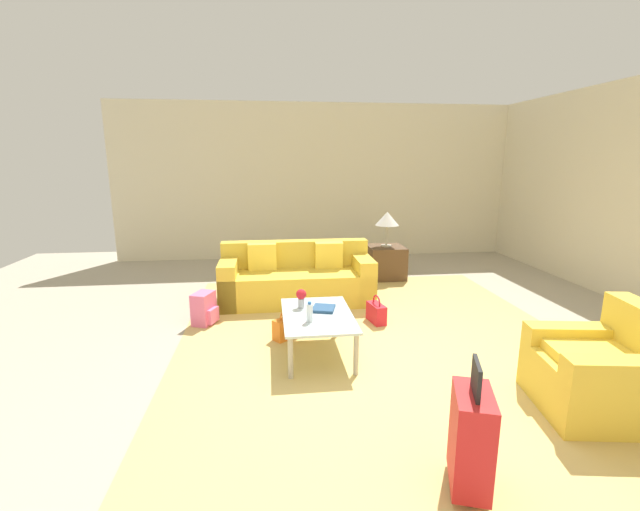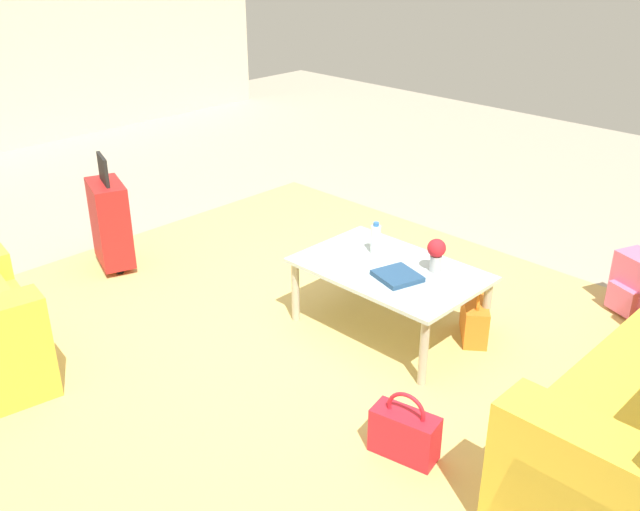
{
  "view_description": "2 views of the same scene",
  "coord_description": "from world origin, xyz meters",
  "px_view_note": "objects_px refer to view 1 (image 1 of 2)",
  "views": [
    {
      "loc": [
        3.74,
        -0.97,
        1.99
      ],
      "look_at": [
        -0.62,
        -0.45,
        1.01
      ],
      "focal_mm": 24.0,
      "sensor_mm": 36.0,
      "label": 1
    },
    {
      "loc": [
        -2.76,
        2.52,
        2.32
      ],
      "look_at": [
        -0.34,
        0.03,
        0.68
      ],
      "focal_mm": 40.0,
      "sensor_mm": 36.0,
      "label": 2
    }
  ],
  "objects_px": {
    "water_bottle": "(310,313)",
    "flower_vase": "(301,297)",
    "handbag_red": "(376,313)",
    "backpack_pink": "(205,309)",
    "armchair": "(605,376)",
    "coffee_table": "(317,319)",
    "coffee_table_book": "(324,308)",
    "side_table": "(386,262)",
    "handbag_orange": "(287,328)",
    "couch": "(296,280)",
    "table_lamp": "(387,219)",
    "suitcase_red": "(471,438)"
  },
  "relations": [
    {
      "from": "side_table",
      "to": "handbag_red",
      "type": "relative_size",
      "value": 1.67
    },
    {
      "from": "water_bottle",
      "to": "flower_vase",
      "type": "height_order",
      "value": "flower_vase"
    },
    {
      "from": "backpack_pink",
      "to": "handbag_orange",
      "type": "bearing_deg",
      "value": 60.06
    },
    {
      "from": "handbag_orange",
      "to": "couch",
      "type": "bearing_deg",
      "value": 171.49
    },
    {
      "from": "suitcase_red",
      "to": "water_bottle",
      "type": "bearing_deg",
      "value": -156.04
    },
    {
      "from": "table_lamp",
      "to": "handbag_orange",
      "type": "bearing_deg",
      "value": -37.24
    },
    {
      "from": "handbag_red",
      "to": "backpack_pink",
      "type": "xyz_separation_m",
      "value": [
        -0.21,
        -2.12,
        0.06
      ]
    },
    {
      "from": "coffee_table_book",
      "to": "side_table",
      "type": "distance_m",
      "value": 3.04
    },
    {
      "from": "table_lamp",
      "to": "couch",
      "type": "bearing_deg",
      "value": -57.62
    },
    {
      "from": "water_bottle",
      "to": "backpack_pink",
      "type": "distance_m",
      "value": 1.72
    },
    {
      "from": "handbag_red",
      "to": "backpack_pink",
      "type": "bearing_deg",
      "value": -95.75
    },
    {
      "from": "water_bottle",
      "to": "handbag_red",
      "type": "relative_size",
      "value": 0.57
    },
    {
      "from": "armchair",
      "to": "coffee_table",
      "type": "distance_m",
      "value": 2.53
    },
    {
      "from": "couch",
      "to": "flower_vase",
      "type": "xyz_separation_m",
      "value": [
        1.57,
        -0.05,
        0.26
      ]
    },
    {
      "from": "table_lamp",
      "to": "handbag_red",
      "type": "relative_size",
      "value": 1.64
    },
    {
      "from": "coffee_table_book",
      "to": "side_table",
      "type": "bearing_deg",
      "value": 168.29
    },
    {
      "from": "armchair",
      "to": "backpack_pink",
      "type": "xyz_separation_m",
      "value": [
        -2.31,
        -3.46,
        -0.11
      ]
    },
    {
      "from": "side_table",
      "to": "water_bottle",
      "type": "bearing_deg",
      "value": -28.07
    },
    {
      "from": "water_bottle",
      "to": "coffee_table_book",
      "type": "distance_m",
      "value": 0.38
    },
    {
      "from": "coffee_table_book",
      "to": "suitcase_red",
      "type": "height_order",
      "value": "suitcase_red"
    },
    {
      "from": "armchair",
      "to": "water_bottle",
      "type": "distance_m",
      "value": 2.54
    },
    {
      "from": "handbag_red",
      "to": "armchair",
      "type": "bearing_deg",
      "value": 32.59
    },
    {
      "from": "flower_vase",
      "to": "coffee_table_book",
      "type": "bearing_deg",
      "value": 66.5
    },
    {
      "from": "coffee_table",
      "to": "side_table",
      "type": "distance_m",
      "value": 3.18
    },
    {
      "from": "coffee_table_book",
      "to": "table_lamp",
      "type": "bearing_deg",
      "value": 168.29
    },
    {
      "from": "water_bottle",
      "to": "backpack_pink",
      "type": "relative_size",
      "value": 0.51
    },
    {
      "from": "table_lamp",
      "to": "coffee_table",
      "type": "bearing_deg",
      "value": -28.18
    },
    {
      "from": "couch",
      "to": "side_table",
      "type": "relative_size",
      "value": 3.55
    },
    {
      "from": "handbag_red",
      "to": "handbag_orange",
      "type": "distance_m",
      "value": 1.19
    },
    {
      "from": "table_lamp",
      "to": "suitcase_red",
      "type": "relative_size",
      "value": 0.69
    },
    {
      "from": "flower_vase",
      "to": "suitcase_red",
      "type": "height_order",
      "value": "suitcase_red"
    },
    {
      "from": "coffee_table",
      "to": "table_lamp",
      "type": "height_order",
      "value": "table_lamp"
    },
    {
      "from": "flower_vase",
      "to": "table_lamp",
      "type": "relative_size",
      "value": 0.35
    },
    {
      "from": "flower_vase",
      "to": "handbag_red",
      "type": "xyz_separation_m",
      "value": [
        -0.56,
        0.98,
        -0.43
      ]
    },
    {
      "from": "couch",
      "to": "backpack_pink",
      "type": "distance_m",
      "value": 1.43
    },
    {
      "from": "suitcase_red",
      "to": "backpack_pink",
      "type": "xyz_separation_m",
      "value": [
        -3.0,
        -1.99,
        -0.16
      ]
    },
    {
      "from": "water_bottle",
      "to": "side_table",
      "type": "distance_m",
      "value": 3.41
    },
    {
      "from": "flower_vase",
      "to": "suitcase_red",
      "type": "distance_m",
      "value": 2.39
    },
    {
      "from": "couch",
      "to": "table_lamp",
      "type": "bearing_deg",
      "value": 122.38
    },
    {
      "from": "coffee_table",
      "to": "coffee_table_book",
      "type": "bearing_deg",
      "value": 146.31
    },
    {
      "from": "couch",
      "to": "handbag_orange",
      "type": "relative_size",
      "value": 5.95
    },
    {
      "from": "table_lamp",
      "to": "backpack_pink",
      "type": "bearing_deg",
      "value": -57.12
    },
    {
      "from": "coffee_table",
      "to": "water_bottle",
      "type": "relative_size",
      "value": 5.37
    },
    {
      "from": "coffee_table",
      "to": "handbag_red",
      "type": "distance_m",
      "value": 1.17
    },
    {
      "from": "suitcase_red",
      "to": "handbag_orange",
      "type": "xyz_separation_m",
      "value": [
        -2.43,
        -1.0,
        -0.23
      ]
    },
    {
      "from": "coffee_table_book",
      "to": "flower_vase",
      "type": "xyz_separation_m",
      "value": [
        -0.1,
        -0.23,
        0.11
      ]
    },
    {
      "from": "coffee_table",
      "to": "backpack_pink",
      "type": "distance_m",
      "value": 1.64
    },
    {
      "from": "side_table",
      "to": "handbag_orange",
      "type": "distance_m",
      "value": 2.98
    },
    {
      "from": "armchair",
      "to": "handbag_red",
      "type": "height_order",
      "value": "armchair"
    },
    {
      "from": "flower_vase",
      "to": "handbag_orange",
      "type": "height_order",
      "value": "flower_vase"
    }
  ]
}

